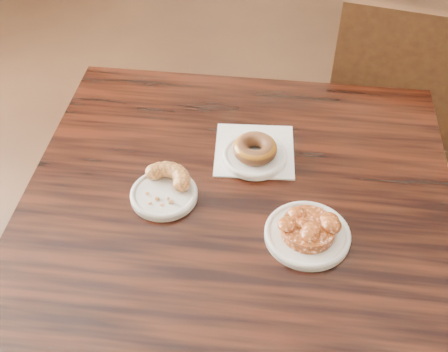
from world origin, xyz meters
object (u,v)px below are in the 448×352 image
(cafe_table, at_px, (235,302))
(chair_far, at_px, (403,103))
(apple_fritter, at_px, (308,227))
(glazed_donut, at_px, (255,149))
(cruller_fragment, at_px, (163,187))

(cafe_table, relative_size, chair_far, 1.01)
(chair_far, xyz_separation_m, apple_fritter, (-0.13, -0.92, 0.33))
(apple_fritter, bearing_deg, glazed_donut, 133.65)
(cafe_table, distance_m, glazed_donut, 0.43)
(cafe_table, relative_size, apple_fritter, 6.29)
(glazed_donut, relative_size, apple_fritter, 0.68)
(cruller_fragment, bearing_deg, chair_far, 64.53)
(chair_far, xyz_separation_m, cruller_fragment, (-0.44, -0.92, 0.33))
(chair_far, height_order, glazed_donut, chair_far)
(chair_far, bearing_deg, cafe_table, 69.12)
(cafe_table, height_order, chair_far, chair_far)
(cafe_table, bearing_deg, chair_far, 58.52)
(cafe_table, relative_size, cruller_fragment, 7.42)
(apple_fritter, relative_size, cruller_fragment, 1.18)
(chair_far, distance_m, apple_fritter, 0.99)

